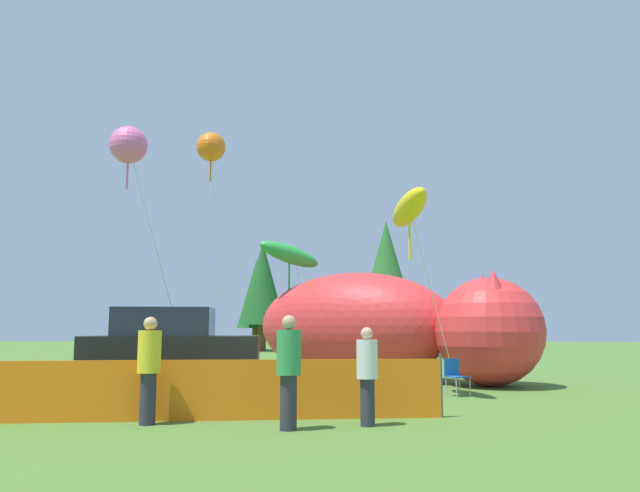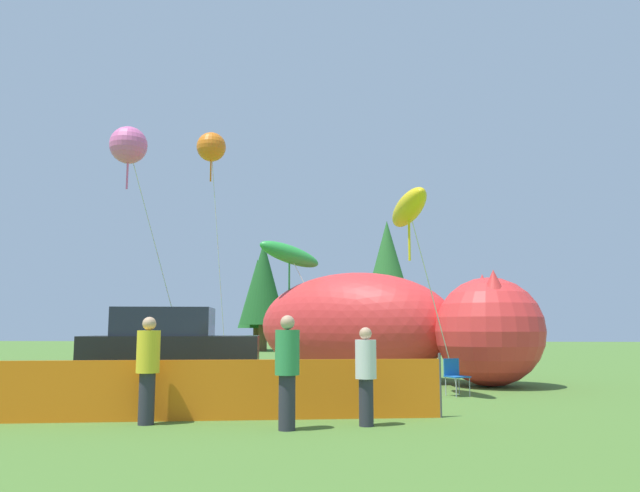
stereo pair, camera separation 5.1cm
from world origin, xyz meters
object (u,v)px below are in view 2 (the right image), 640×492
Objects in this scene: spectator_in_grey_shirt at (287,367)px; kite_yellow_hero at (409,209)px; parked_car at (170,351)px; kite_pink_octopus at (129,146)px; folding_chair at (455,373)px; kite_orange_flower at (211,147)px; kite_green_fish at (289,255)px; inflatable_cat at (382,330)px; spectator_in_green_shirt at (148,365)px; spectator_in_blue_shirt at (366,372)px.

kite_yellow_hero is at bearing 63.07° from spectator_in_grey_shirt.
parked_car is 6.26m from kite_pink_octopus.
kite_orange_flower is at bearing -158.28° from folding_chair.
folding_chair is 6.44m from spectator_in_grey_shirt.
kite_green_fish is at bearing -22.36° from kite_orange_flower.
folding_chair is 4.57m from inflatable_cat.
kite_green_fish reaches higher than spectator_in_green_shirt.
spectator_in_green_shirt is 0.39× the size of kite_green_fish.
kite_orange_flower is at bearing 116.11° from spectator_in_blue_shirt.
parked_car is at bearing -36.22° from kite_pink_octopus.
kite_pink_octopus is at bearing 165.70° from kite_yellow_hero.
spectator_in_grey_shirt is (-1.94, -9.51, -0.57)m from inflatable_cat.
kite_pink_octopus is at bearing -140.09° from kite_green_fish.
spectator_in_grey_shirt reaches higher than spectator_in_blue_shirt.
spectator_in_grey_shirt is at bearing -70.30° from kite_orange_flower.
spectator_in_blue_shirt is at bearing -43.13° from kite_pink_octopus.
folding_chair is at bearing -9.16° from kite_pink_octopus.
spectator_in_blue_shirt is (-2.24, -4.86, 0.37)m from folding_chair.
inflatable_cat is at bearing 172.09° from folding_chair.
kite_orange_flower is (-7.71, 6.32, 7.71)m from folding_chair.
inflatable_cat is at bearing -16.55° from kite_green_fish.
inflatable_cat is 9.30m from kite_orange_flower.
inflatable_cat is 5.05× the size of spectator_in_green_shirt.
parked_car is 6.32m from kite_green_fish.
kite_pink_octopus is at bearing 136.87° from spectator_in_blue_shirt.
kite_green_fish is at bearing 39.91° from kite_pink_octopus.
kite_green_fish reaches higher than spectator_in_blue_shirt.
inflatable_cat reaches higher than spectator_in_grey_shirt.
kite_yellow_hero reaches higher than kite_green_fish.
kite_orange_flower reaches higher than kite_yellow_hero.
kite_yellow_hero is at bearing -14.30° from kite_pink_octopus.
kite_yellow_hero is (1.14, 4.30, 3.65)m from spectator_in_blue_shirt.
inflatable_cat is 9.47m from kite_pink_octopus.
kite_orange_flower reaches higher than folding_chair.
spectator_in_blue_shirt is 14.45m from kite_orange_flower.
kite_orange_flower is at bearing 87.86° from parked_car.
spectator_in_grey_shirt is 10.51m from kite_pink_octopus.
kite_orange_flower is (-6.12, 2.17, 6.66)m from inflatable_cat.
kite_green_fish is at bearing 103.68° from spectator_in_blue_shirt.
inflatable_cat is at bearing 78.50° from spectator_in_grey_shirt.
parked_car is at bearing -114.39° from inflatable_cat.
kite_green_fish is (3.06, -1.26, -4.15)m from kite_orange_flower.
inflatable_cat is 9.06m from spectator_in_blue_shirt.
parked_car is 6.88m from inflatable_cat.
folding_chair is at bearing -39.42° from inflatable_cat.
kite_orange_flower is 1.18× the size of kite_pink_octopus.
spectator_in_green_shirt reaches higher than spectator_in_blue_shirt.
spectator_in_blue_shirt is at bearing -104.89° from kite_yellow_hero.
spectator_in_blue_shirt is 0.35× the size of kite_green_fish.
kite_orange_flower is (-1.70, 11.24, 7.24)m from spectator_in_green_shirt.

